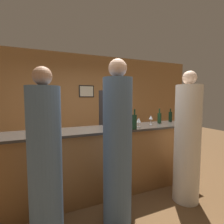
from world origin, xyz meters
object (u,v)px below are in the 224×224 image
(bartender, at_px, (108,130))
(guest_1, at_px, (117,148))
(guest_2, at_px, (45,166))
(wine_bottle_0, at_px, (134,121))
(guest_0, at_px, (187,142))
(wine_bottle_2, at_px, (159,118))
(wine_bottle_1, at_px, (170,116))

(bartender, xyz_separation_m, guest_1, (-0.49, -1.45, 0.07))
(guest_2, bearing_deg, wine_bottle_0, 19.39)
(bartender, bearing_deg, wine_bottle_0, 91.83)
(wine_bottle_0, bearing_deg, guest_0, -35.36)
(guest_2, height_order, wine_bottle_2, guest_2)
(guest_0, bearing_deg, wine_bottle_2, 80.04)
(guest_0, bearing_deg, wine_bottle_1, 61.31)
(guest_2, relative_size, wine_bottle_0, 5.97)
(wine_bottle_0, bearing_deg, wine_bottle_1, 21.98)
(bartender, xyz_separation_m, guest_2, (-1.32, -1.47, -0.01))
(guest_0, distance_m, wine_bottle_1, 1.08)
(guest_1, xyz_separation_m, wine_bottle_2, (1.31, 0.83, 0.23))
(bartender, xyz_separation_m, wine_bottle_1, (1.18, -0.53, 0.30))
(guest_0, height_order, guest_1, guest_1)
(guest_2, bearing_deg, wine_bottle_1, 20.59)
(guest_0, xyz_separation_m, wine_bottle_1, (0.50, 0.92, 0.27))
(wine_bottle_0, distance_m, wine_bottle_2, 0.87)
(wine_bottle_0, bearing_deg, guest_2, -160.61)
(guest_1, bearing_deg, wine_bottle_0, 41.40)
(bartender, xyz_separation_m, wine_bottle_0, (0.03, -0.99, 0.31))
(wine_bottle_0, bearing_deg, bartender, 91.83)
(guest_0, relative_size, wine_bottle_1, 7.40)
(bartender, relative_size, guest_0, 0.97)
(guest_0, height_order, guest_2, guest_0)
(guest_0, relative_size, wine_bottle_0, 6.23)
(wine_bottle_1, distance_m, wine_bottle_2, 0.37)
(guest_1, xyz_separation_m, guest_2, (-0.83, -0.02, -0.07))
(bartender, height_order, wine_bottle_2, bartender)
(guest_2, relative_size, wine_bottle_2, 6.65)
(bartender, relative_size, guest_1, 0.94)
(guest_1, distance_m, wine_bottle_2, 1.56)
(bartender, distance_m, guest_0, 1.60)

